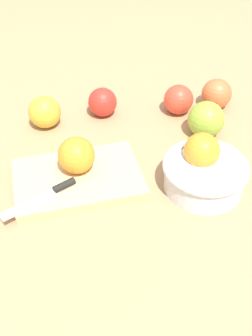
% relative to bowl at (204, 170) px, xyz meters
% --- Properties ---
extents(ground_plane, '(2.40, 2.40, 0.00)m').
position_rel_bowl_xyz_m(ground_plane, '(0.13, -0.07, -0.04)').
color(ground_plane, tan).
extents(bowl, '(0.17, 0.17, 0.11)m').
position_rel_bowl_xyz_m(bowl, '(0.00, 0.00, 0.00)').
color(bowl, silver).
rests_on(bowl, ground_plane).
extents(cutting_board, '(0.27, 0.19, 0.02)m').
position_rel_bowl_xyz_m(cutting_board, '(0.25, -0.05, -0.03)').
color(cutting_board, '#DBB77F').
rests_on(cutting_board, ground_plane).
extents(orange_on_board, '(0.07, 0.07, 0.07)m').
position_rel_bowl_xyz_m(orange_on_board, '(0.24, -0.07, 0.02)').
color(orange_on_board, orange).
rests_on(orange_on_board, cutting_board).
extents(knife, '(0.15, 0.09, 0.01)m').
position_rel_bowl_xyz_m(knife, '(0.30, -0.00, -0.01)').
color(knife, silver).
rests_on(knife, cutting_board).
extents(apple_front_left, '(0.08, 0.08, 0.08)m').
position_rel_bowl_xyz_m(apple_front_left, '(-0.12, -0.27, -0.00)').
color(apple_front_left, '#CC6638').
rests_on(apple_front_left, ground_plane).
extents(apple_front_left_2, '(0.07, 0.07, 0.07)m').
position_rel_bowl_xyz_m(apple_front_left_2, '(-0.02, -0.27, -0.00)').
color(apple_front_left_2, '#D6422D').
rests_on(apple_front_left_2, ground_plane).
extents(apple_front_right, '(0.08, 0.08, 0.08)m').
position_rel_bowl_xyz_m(apple_front_right, '(0.30, -0.27, -0.00)').
color(apple_front_right, gold).
rests_on(apple_front_right, ground_plane).
extents(apple_front_center, '(0.07, 0.07, 0.07)m').
position_rel_bowl_xyz_m(apple_front_center, '(0.16, -0.29, -0.01)').
color(apple_front_center, red).
rests_on(apple_front_center, ground_plane).
extents(apple_front_left_3, '(0.08, 0.08, 0.08)m').
position_rel_bowl_xyz_m(apple_front_left_3, '(-0.06, -0.17, 0.00)').
color(apple_front_left_3, '#8EB738').
rests_on(apple_front_left_3, ground_plane).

